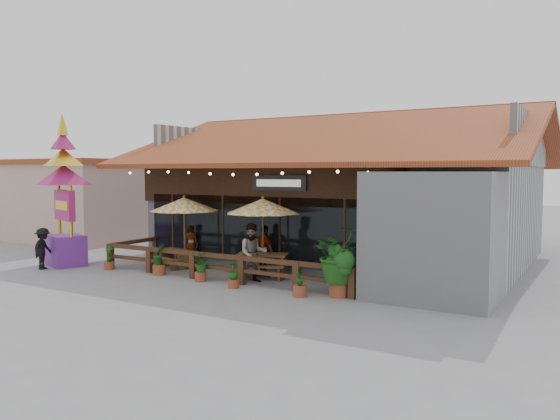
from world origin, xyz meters
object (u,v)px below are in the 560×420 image
Objects in this scene: umbrella_left at (184,205)px; picnic_table_right at (262,261)px; pedestrian at (43,249)px; thai_sign_tower at (64,179)px; umbrella_right at (263,206)px; tropical_plant at (339,256)px; picnic_table_left at (176,255)px.

umbrella_left reaches higher than picnic_table_right.
thai_sign_tower is at bearing -21.53° from pedestrian.
umbrella_left is at bearing -80.45° from pedestrian.
umbrella_left is 3.34m from umbrella_right.
thai_sign_tower is at bearing -177.21° from tropical_plant.
picnic_table_right is (3.40, 0.05, -1.83)m from umbrella_left.
umbrella_right is 0.50× the size of thai_sign_tower.
thai_sign_tower is (-3.95, -1.83, 2.87)m from picnic_table_left.
umbrella_right is at bearing 115.11° from picnic_table_right.
umbrella_left reaches higher than tropical_plant.
picnic_table_right is 1.37× the size of pedestrian.
tropical_plant is (3.45, -1.30, 0.65)m from picnic_table_right.
umbrella_left is 1.98m from picnic_table_left.
thai_sign_tower reaches higher than picnic_table_right.
thai_sign_tower reaches higher than tropical_plant.
thai_sign_tower reaches higher than umbrella_right.
picnic_table_left is (-3.79, -0.15, -1.96)m from umbrella_right.
pedestrian is (0.03, -1.00, -2.55)m from thai_sign_tower.
tropical_plant is (3.52, -1.44, -1.22)m from umbrella_right.
pedestrian is (-3.92, -2.83, 0.32)m from picnic_table_left.
umbrella_right is at bearing 14.38° from thai_sign_tower.
picnic_table_right is (3.86, 0.02, 0.10)m from picnic_table_left.
umbrella_right is at bearing 3.09° from umbrella_left.
picnic_table_left is (-0.46, 0.03, -1.93)m from umbrella_left.
umbrella_right is 1.48× the size of picnic_table_right.
picnic_table_right is at bearing 13.35° from thai_sign_tower.
umbrella_right is at bearing 157.79° from tropical_plant.
picnic_table_left is 0.27× the size of thai_sign_tower.
umbrella_left reaches higher than picnic_table_left.
thai_sign_tower is at bearing -157.73° from umbrella_left.
tropical_plant is 11.35m from pedestrian.
pedestrian reaches higher than picnic_table_right.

